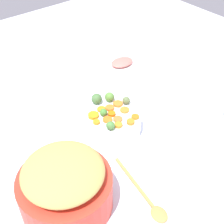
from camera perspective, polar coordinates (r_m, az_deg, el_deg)
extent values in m
cube|color=silver|center=(1.20, -0.05, -3.56)|extent=(2.40, 2.40, 0.02)
cylinder|color=white|center=(1.17, 0.00, -1.74)|extent=(0.22, 0.22, 0.07)
cylinder|color=red|center=(0.94, -8.43, -14.20)|extent=(0.27, 0.27, 0.12)
ellipsoid|color=tan|center=(0.87, -9.00, -10.80)|extent=(0.23, 0.23, 0.06)
cylinder|color=orange|center=(1.16, 2.34, 0.37)|extent=(0.05, 0.05, 0.01)
cylinder|color=orange|center=(1.14, -0.01, -0.19)|extent=(0.04, 0.04, 0.01)
cylinder|color=orange|center=(1.13, -3.42, -0.63)|extent=(0.06, 0.06, 0.01)
cylinder|color=orange|center=(1.16, -0.42, 0.75)|extent=(0.03, 0.03, 0.01)
cylinder|color=orange|center=(1.16, -1.92, 0.48)|extent=(0.05, 0.05, 0.01)
cylinder|color=orange|center=(1.12, -0.83, -1.41)|extent=(0.04, 0.04, 0.01)
cylinder|color=orange|center=(1.11, 3.42, -1.83)|extent=(0.04, 0.04, 0.01)
cylinder|color=orange|center=(1.13, 4.29, -0.88)|extent=(0.04, 0.04, 0.01)
cylinder|color=orange|center=(1.18, 1.08, 1.51)|extent=(0.04, 0.04, 0.01)
cylinder|color=orange|center=(1.11, -2.94, -1.80)|extent=(0.04, 0.04, 0.01)
cylinder|color=orange|center=(1.09, 1.20, -2.39)|extent=(0.03, 0.03, 0.01)
cylinder|color=orange|center=(1.12, 1.03, -1.35)|extent=(0.04, 0.04, 0.01)
sphere|color=#448335|center=(1.13, -1.57, -0.06)|extent=(0.03, 0.03, 0.03)
sphere|color=#47703B|center=(1.19, -2.76, 2.48)|extent=(0.04, 0.04, 0.04)
sphere|color=#568738|center=(1.19, -0.46, 2.78)|extent=(0.04, 0.04, 0.04)
sphere|color=#487F3B|center=(1.08, -0.28, -2.51)|extent=(0.03, 0.03, 0.03)
sphere|color=#5C6E41|center=(1.18, 2.62, 2.12)|extent=(0.03, 0.03, 0.03)
cube|color=#AC8A47|center=(1.02, 4.14, -12.77)|extent=(0.23, 0.05, 0.01)
ellipsoid|color=#AC8A47|center=(0.97, 8.63, -18.04)|extent=(0.07, 0.06, 0.01)
cylinder|color=white|center=(1.27, 14.18, 1.51)|extent=(0.26, 0.26, 0.10)
cylinder|color=white|center=(1.53, 2.26, 8.26)|extent=(0.24, 0.24, 0.01)
ellipsoid|color=#CB6C61|center=(1.53, 1.86, 9.11)|extent=(0.09, 0.12, 0.02)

